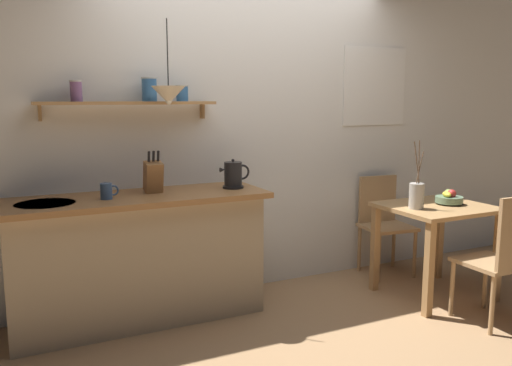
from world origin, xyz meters
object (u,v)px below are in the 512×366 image
Objects in this scene: dining_chair_near at (501,255)px; fruit_bowl at (449,198)px; electric_kettle at (233,175)px; coffee_mug_by_sink at (107,191)px; dining_table at (436,222)px; dining_chair_far at (383,219)px; pendant_lamp at (169,95)px; knife_block at (153,176)px; twig_vase at (416,195)px.

fruit_bowl is at bearing 77.82° from dining_chair_near.
electric_kettle is 0.94m from coffee_mug_by_sink.
dining_chair_far reaches higher than dining_table.
coffee_mug_by_sink is at bearing -179.21° from pendant_lamp.
knife_block is at bearing 165.10° from fruit_bowl.
dining_chair_near is 2.74m from coffee_mug_by_sink.
electric_kettle is 1.95× the size of coffee_mug_by_sink.
knife_block is 0.59m from pendant_lamp.
pendant_lamp reaches higher than dining_table.
dining_table is at bearing -11.26° from coffee_mug_by_sink.
fruit_bowl is at bearing -14.90° from knife_block.
electric_kettle reaches higher than coffee_mug_by_sink.
fruit_bowl is at bearing -10.84° from coffee_mug_by_sink.
knife_block is 2.48× the size of coffee_mug_by_sink.
dining_chair_far is at bearing 3.76° from coffee_mug_by_sink.
pendant_lamp is at bearing 163.64° from twig_vase.
electric_kettle is (-1.53, 0.53, 0.41)m from dining_table.
electric_kettle is 0.79× the size of knife_block.
twig_vase is at bearing -176.64° from fruit_bowl.
electric_kettle reaches higher than dining_chair_near.
knife_block is at bearing 136.19° from pendant_lamp.
dining_chair_near is at bearing -91.01° from dining_chair_far.
pendant_lamp reaches higher than electric_kettle.
fruit_bowl is at bearing -17.99° from electric_kettle.
electric_kettle is at bearing 2.41° from coffee_mug_by_sink.
dining_table is 1.53× the size of twig_vase.
dining_chair_near is 1.64× the size of pendant_lamp.
dining_table is 1.67m from electric_kettle.
pendant_lamp reaches higher than dining_chair_near.
pendant_lamp is (0.10, -0.10, 0.57)m from knife_block.
coffee_mug_by_sink is (-0.94, -0.04, -0.04)m from electric_kettle.
fruit_bowl is 0.41× the size of twig_vase.
twig_vase reaches higher than dining_table.
twig_vase is at bearing -110.06° from dining_chair_far.
twig_vase is at bearing -18.19° from knife_block.
electric_kettle is at bearing 162.01° from fruit_bowl.
dining_chair_near is 0.71m from fruit_bowl.
dining_table is 2.32m from pendant_lamp.
dining_chair_near is 0.74m from twig_vase.
coffee_mug_by_sink is at bearing 166.93° from twig_vase.
dining_chair_near is at bearing -102.18° from fruit_bowl.
coffee_mug_by_sink is at bearing 169.16° from fruit_bowl.
twig_vase is 4.29× the size of coffee_mug_by_sink.
electric_kettle reaches higher than dining_table.
dining_table is 2.55m from coffee_mug_by_sink.
coffee_mug_by_sink is (-2.47, 0.49, 0.36)m from dining_table.
twig_vase is 1.99m from knife_block.
dining_chair_far is at bearing 4.41° from pendant_lamp.
twig_vase reaches higher than dining_chair_near.
twig_vase is (-0.24, -0.03, 0.24)m from dining_table.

